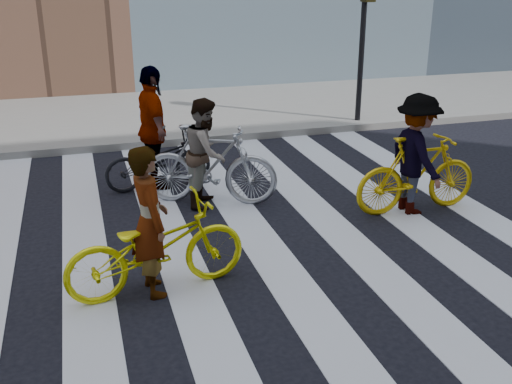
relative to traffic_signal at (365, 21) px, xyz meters
name	(u,v)px	position (x,y,z in m)	size (l,w,h in m)	color
ground	(225,258)	(-4.40, -5.32, -2.28)	(100.00, 100.00, 0.00)	black
sidewalk_far	(147,115)	(-4.40, 2.18, -2.20)	(100.00, 5.00, 0.15)	gray
zebra_crosswalk	(225,257)	(-4.40, -5.32, -2.27)	(8.25, 10.00, 0.01)	silver
traffic_signal	(365,21)	(0.00, 0.00, 0.00)	(0.22, 0.42, 3.33)	black
bike_yellow_left	(156,248)	(-5.30, -5.86, -1.76)	(0.69, 1.99, 1.05)	yellow
bike_silver_mid	(210,165)	(-4.17, -3.49, -1.67)	(0.57, 2.02, 1.21)	#A1A3AA
bike_yellow_right	(417,174)	(-1.38, -4.66, -1.71)	(0.54, 1.90, 1.14)	#E2B60C
bike_dark_rear	(158,161)	(-4.81, -2.58, -1.82)	(0.60, 1.73, 0.91)	black
rider_left	(150,222)	(-5.35, -5.86, -1.44)	(0.61, 0.40, 1.67)	slate
rider_mid	(206,152)	(-4.22, -3.49, -1.47)	(0.78, 0.61, 1.61)	slate
rider_right	(416,155)	(-1.43, -4.66, -1.41)	(1.12, 0.64, 1.74)	slate
rider_rear	(153,129)	(-4.86, -2.58, -1.30)	(1.15, 0.48, 1.96)	slate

